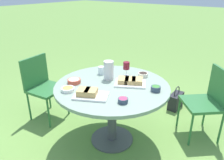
# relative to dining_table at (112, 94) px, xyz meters

# --- Properties ---
(ground_plane) EXTENTS (40.00, 40.00, 0.00)m
(ground_plane) POSITION_rel_dining_table_xyz_m (0.00, 0.00, -0.64)
(ground_plane) COLOR #668E42
(dining_table) EXTENTS (1.29, 1.29, 0.75)m
(dining_table) POSITION_rel_dining_table_xyz_m (0.00, 0.00, 0.00)
(dining_table) COLOR #4C4C51
(dining_table) RESTS_ON ground_plane
(chair_near_left) EXTENTS (0.61, 0.61, 0.89)m
(chair_near_left) POSITION_rel_dining_table_xyz_m (-0.80, 0.86, -0.12)
(chair_near_left) COLOR #2D6B38
(chair_near_left) RESTS_ON ground_plane
(chair_near_right) EXTENTS (0.50, 0.48, 0.89)m
(chair_near_right) POSITION_rel_dining_table_xyz_m (0.16, -1.11, -0.12)
(chair_near_right) COLOR #2D6B38
(chair_near_right) RESTS_ON ground_plane
(water_pitcher) EXTENTS (0.13, 0.12, 0.22)m
(water_pitcher) POSITION_rel_dining_table_xyz_m (-0.11, -0.13, 0.22)
(water_pitcher) COLOR silver
(water_pitcher) RESTS_ON dining_table
(wine_glass) EXTENTS (0.08, 0.08, 0.17)m
(wine_glass) POSITION_rel_dining_table_xyz_m (-0.33, -0.03, 0.23)
(wine_glass) COLOR silver
(wine_glass) RESTS_ON dining_table
(platter_bread_main) EXTENTS (0.37, 0.41, 0.07)m
(platter_bread_main) POSITION_rel_dining_table_xyz_m (-0.14, 0.15, 0.14)
(platter_bread_main) COLOR white
(platter_bread_main) RESTS_ON dining_table
(platter_charcuterie) EXTENTS (0.35, 0.40, 0.08)m
(platter_charcuterie) POSITION_rel_dining_table_xyz_m (0.36, -0.01, 0.14)
(platter_charcuterie) COLOR white
(platter_charcuterie) RESTS_ON dining_table
(bowl_fries) EXTENTS (0.14, 0.14, 0.04)m
(bowl_fries) POSITION_rel_dining_table_xyz_m (0.40, -0.28, 0.13)
(bowl_fries) COLOR white
(bowl_fries) RESTS_ON dining_table
(bowl_salad) EXTENTS (0.10, 0.10, 0.06)m
(bowl_salad) POSITION_rel_dining_table_xyz_m (-0.16, 0.46, 0.14)
(bowl_salad) COLOR #334256
(bowl_salad) RESTS_ON dining_table
(bowl_olives) EXTENTS (0.12, 0.12, 0.05)m
(bowl_olives) POSITION_rel_dining_table_xyz_m (-0.43, 0.15, 0.14)
(bowl_olives) COLOR beige
(bowl_olives) RESTS_ON dining_table
(bowl_dip_red) EXTENTS (0.10, 0.10, 0.05)m
(bowl_dip_red) POSITION_rel_dining_table_xyz_m (0.25, 0.33, 0.14)
(bowl_dip_red) COLOR #334256
(bowl_dip_red) RESTS_ON dining_table
(bowl_dip_cream) EXTENTS (0.15, 0.15, 0.05)m
(bowl_dip_cream) POSITION_rel_dining_table_xyz_m (0.22, -0.37, 0.14)
(bowl_dip_cream) COLOR #B74733
(bowl_dip_cream) RESTS_ON dining_table
(cup_water_near) EXTENTS (0.08, 0.08, 0.10)m
(cup_water_near) POSITION_rel_dining_table_xyz_m (-0.18, -0.31, 0.16)
(cup_water_near) COLOR silver
(cup_water_near) RESTS_ON dining_table
(handbag) EXTENTS (0.30, 0.14, 0.37)m
(handbag) POSITION_rel_dining_table_xyz_m (-1.22, 0.31, -0.51)
(handbag) COLOR #232328
(handbag) RESTS_ON ground_plane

